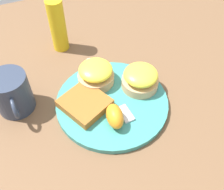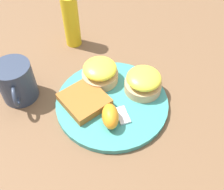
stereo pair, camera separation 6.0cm
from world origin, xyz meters
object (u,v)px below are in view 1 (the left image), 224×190
at_px(sandwich_benedict_left, 140,78).
at_px(fork, 110,91).
at_px(sandwich_benedict_right, 96,74).
at_px(hashbrown_patty, 85,103).
at_px(condiment_bottle, 58,26).
at_px(orange_wedge, 115,116).
at_px(cup, 12,93).

relative_size(sandwich_benedict_left, fork, 0.39).
xyz_separation_m(sandwich_benedict_right, fork, (0.05, 0.02, -0.02)).
xyz_separation_m(sandwich_benedict_left, fork, (-0.01, -0.07, -0.02)).
height_order(hashbrown_patty, condiment_bottle, condiment_bottle).
distance_m(sandwich_benedict_left, sandwich_benedict_right, 0.11).
bearing_deg(sandwich_benedict_right, orange_wedge, -2.49).
relative_size(sandwich_benedict_left, cup, 0.77).
xyz_separation_m(hashbrown_patty, cup, (-0.07, -0.14, 0.02)).
bearing_deg(cup, sandwich_benedict_right, 88.06).
xyz_separation_m(hashbrown_patty, orange_wedge, (0.07, 0.05, 0.01)).
xyz_separation_m(sandwich_benedict_left, cup, (-0.06, -0.29, 0.01)).
distance_m(hashbrown_patty, condiment_bottle, 0.25).
distance_m(sandwich_benedict_right, cup, 0.20).
xyz_separation_m(sandwich_benedict_left, condiment_bottle, (-0.23, -0.13, 0.03)).
distance_m(sandwich_benedict_right, condiment_bottle, 0.18).
relative_size(orange_wedge, fork, 0.26).
xyz_separation_m(sandwich_benedict_right, cup, (-0.01, -0.20, 0.01)).
distance_m(orange_wedge, cup, 0.23).
bearing_deg(hashbrown_patty, condiment_bottle, 177.74).
distance_m(hashbrown_patty, cup, 0.16).
height_order(sandwich_benedict_right, fork, sandwich_benedict_right).
bearing_deg(condiment_bottle, fork, 15.03).
relative_size(hashbrown_patty, fork, 0.43).
bearing_deg(sandwich_benedict_left, fork, -96.71).
bearing_deg(fork, sandwich_benedict_right, -158.44).
xyz_separation_m(sandwich_benedict_right, hashbrown_patty, (0.06, -0.05, -0.02)).
relative_size(sandwich_benedict_right, condiment_bottle, 0.60).
bearing_deg(condiment_bottle, cup, -42.22).
distance_m(sandwich_benedict_left, hashbrown_patty, 0.14).
height_order(hashbrown_patty, cup, cup).
distance_m(sandwich_benedict_left, condiment_bottle, 0.27).
xyz_separation_m(hashbrown_patty, fork, (-0.02, 0.07, -0.01)).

